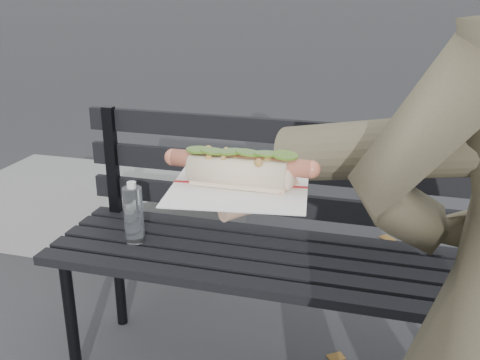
# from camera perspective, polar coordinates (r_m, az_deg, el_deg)

# --- Properties ---
(park_bench) EXTENTS (1.50, 0.44, 0.88)m
(park_bench) POSITION_cam_1_polar(r_m,az_deg,el_deg) (1.84, 4.13, -5.51)
(park_bench) COLOR black
(park_bench) RESTS_ON ground
(concrete_block) EXTENTS (1.20, 0.40, 0.40)m
(concrete_block) POSITION_cam_1_polar(r_m,az_deg,el_deg) (2.86, -12.17, -3.37)
(concrete_block) COLOR slate
(concrete_block) RESTS_ON ground
(held_hotdog) EXTENTS (0.64, 0.31, 0.20)m
(held_hotdog) POSITION_cam_1_polar(r_m,az_deg,el_deg) (0.82, 15.18, 2.43)
(held_hotdog) COLOR #4A4831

